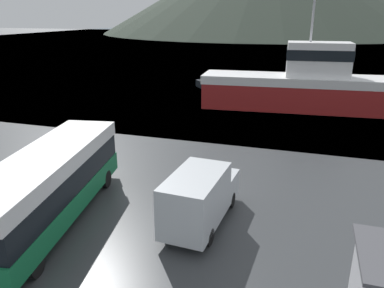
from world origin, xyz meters
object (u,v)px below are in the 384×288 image
object	(u,v)px
delivery_van	(200,196)
small_boat	(225,83)
tour_bus	(49,184)
fishing_boat	(300,84)

from	to	relation	value
delivery_van	small_boat	size ratio (longest dim) A/B	0.79
tour_bus	delivery_van	xyz separation A→B (m)	(6.16, 1.68, -0.46)
fishing_boat	small_boat	xyz separation A→B (m)	(-9.27, 9.56, -1.93)
tour_bus	fishing_boat	distance (m)	25.92
tour_bus	fishing_boat	xyz separation A→B (m)	(9.18, 24.23, 0.59)
delivery_van	fishing_boat	world-z (taller)	fishing_boat
tour_bus	small_boat	bearing A→B (deg)	79.85
fishing_boat	small_boat	world-z (taller)	fishing_boat
delivery_van	small_boat	xyz separation A→B (m)	(-6.25, 32.11, -0.88)
delivery_van	small_boat	world-z (taller)	delivery_van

